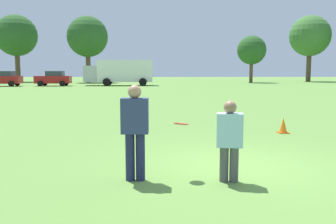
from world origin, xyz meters
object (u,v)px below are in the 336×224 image
traffic_cone (283,126)px  parked_car_center (54,78)px  parked_car_mid_left (3,79)px  player_thrower (135,127)px  box_truck (120,72)px  player_defender (230,137)px  frisbee (181,124)px

traffic_cone → parked_car_center: parked_car_center is taller
parked_car_mid_left → parked_car_center: bearing=6.8°
player_thrower → box_truck: bearing=96.0°
traffic_cone → box_truck: 35.93m
player_thrower → box_truck: box_truck is taller
player_defender → traffic_cone: size_ratio=3.01×
traffic_cone → parked_car_center: 37.66m
frisbee → parked_car_mid_left: size_ratio=0.06×
player_defender → parked_car_center: bearing=109.7°
parked_car_mid_left → box_truck: (13.85, 1.75, 0.83)m
player_thrower → traffic_cone: bearing=47.5°
player_defender → traffic_cone: 5.63m
player_thrower → parked_car_center: size_ratio=0.40×
frisbee → parked_car_mid_left: parked_car_mid_left is taller
parked_car_center → player_defender: bearing=-70.3°
frisbee → traffic_cone: 5.85m
parked_car_mid_left → parked_car_center: 5.83m
parked_car_center → box_truck: box_truck is taller
box_truck → player_defender: bearing=-81.7°
frisbee → parked_car_center: (-13.05, 38.40, -0.07)m
player_defender → frisbee: 0.91m
player_thrower → parked_car_mid_left: (-18.01, 37.89, -0.05)m
player_defender → parked_car_mid_left: bearing=117.4°
parked_car_mid_left → box_truck: 13.98m
traffic_cone → player_defender: bearing=-118.9°
player_defender → box_truck: box_truck is taller
frisbee → parked_car_mid_left: (-18.84, 37.70, -0.07)m
player_defender → parked_car_center: parked_car_center is taller
parked_car_mid_left → player_thrower: bearing=-64.6°
player_thrower → traffic_cone: player_thrower is taller
box_truck → traffic_cone: bearing=-76.2°
player_thrower → parked_car_center: bearing=107.6°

